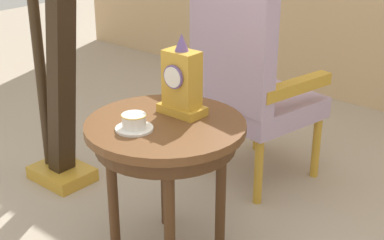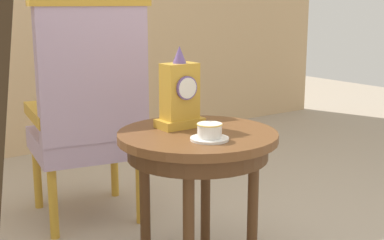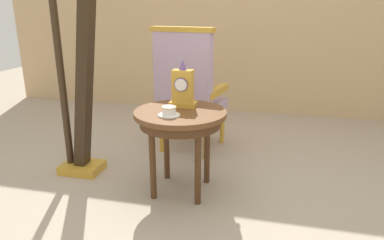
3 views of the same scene
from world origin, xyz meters
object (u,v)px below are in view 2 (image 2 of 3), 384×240
Objects in this scene: teacup_left at (210,132)px; armchair at (89,110)px; side_table at (198,151)px; mantel_clock at (180,95)px.

teacup_left is 0.13× the size of armchair.
teacup_left reaches higher than side_table.
mantel_clock reaches higher than teacup_left.
mantel_clock is (0.03, 0.24, 0.11)m from teacup_left.
mantel_clock is 0.29× the size of armchair.
armchair is (-0.09, 0.87, -0.05)m from teacup_left.
teacup_left is 0.27m from mantel_clock.
side_table is 0.57× the size of armchair.
side_table is 0.76m from armchair.
teacup_left is 0.88m from armchair.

